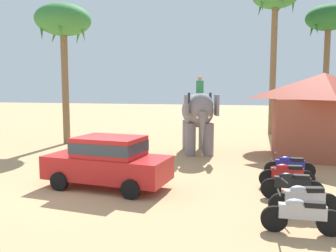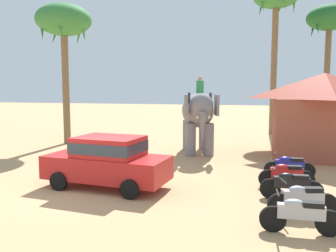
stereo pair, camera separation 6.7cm
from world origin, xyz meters
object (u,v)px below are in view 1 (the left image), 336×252
elephant_with_mahout (198,114)px  palm_tree_left_of_road (275,2)px  motorcycle_second_in_row (304,198)px  motorcycle_fourth_in_row (287,174)px  palm_tree_near_hut (328,22)px  motorcycle_nearest_camera (302,214)px  palm_tree_behind_elephant (63,24)px  roadside_hut (323,113)px  car_sedan_foreground (108,160)px  motorcycle_far_in_row (290,166)px  motorcycle_mid_row (292,184)px

elephant_with_mahout → palm_tree_left_of_road: (3.93, 8.82, 7.33)m
motorcycle_second_in_row → motorcycle_fourth_in_row: 2.54m
palm_tree_near_hut → motorcycle_nearest_camera: bearing=-101.1°
palm_tree_behind_elephant → roadside_hut: (14.02, -0.81, -4.87)m
car_sedan_foreground → palm_tree_near_hut: (9.56, 17.19, 7.11)m
car_sedan_foreground → motorcycle_far_in_row: size_ratio=2.36×
motorcycle_mid_row → motorcycle_fourth_in_row: same height
roadside_hut → car_sedan_foreground: bearing=-137.2°
motorcycle_fourth_in_row → motorcycle_far_in_row: bearing=81.5°
motorcycle_fourth_in_row → motorcycle_far_in_row: same height
motorcycle_second_in_row → palm_tree_near_hut: size_ratio=0.19×
car_sedan_foreground → palm_tree_behind_elephant: size_ratio=0.52×
motorcycle_second_in_row → motorcycle_mid_row: 1.33m
roadside_hut → motorcycle_second_in_row: bearing=-102.3°
motorcycle_mid_row → palm_tree_near_hut: palm_tree_near_hut is taller
motorcycle_second_in_row → motorcycle_fourth_in_row: same height
car_sedan_foreground → palm_tree_behind_elephant: (-6.29, 7.96, 6.07)m
elephant_with_mahout → motorcycle_second_in_row: elephant_with_mahout is taller
elephant_with_mahout → palm_tree_near_hut: palm_tree_near_hut is taller
elephant_with_mahout → motorcycle_fourth_in_row: 6.82m
motorcycle_second_in_row → motorcycle_far_in_row: same height
palm_tree_left_of_road → motorcycle_nearest_camera: bearing=-90.1°
motorcycle_second_in_row → motorcycle_mid_row: same height
motorcycle_nearest_camera → palm_tree_near_hut: 21.26m
motorcycle_fourth_in_row → roadside_hut: bearing=70.7°
motorcycle_fourth_in_row → palm_tree_near_hut: (3.84, 15.79, 7.57)m
car_sedan_foreground → palm_tree_near_hut: palm_tree_near_hut is taller
motorcycle_second_in_row → motorcycle_far_in_row: 3.89m
motorcycle_mid_row → palm_tree_left_of_road: bearing=89.9°
motorcycle_mid_row → roadside_hut: bearing=74.2°
motorcycle_second_in_row → palm_tree_near_hut: palm_tree_near_hut is taller
elephant_with_mahout → palm_tree_behind_elephant: size_ratio=0.49×
elephant_with_mahout → palm_tree_behind_elephant: bearing=171.9°
palm_tree_behind_elephant → palm_tree_left_of_road: bearing=32.4°
elephant_with_mahout → palm_tree_behind_elephant: palm_tree_behind_elephant is taller
palm_tree_behind_elephant → motorcycle_second_in_row: bearing=-36.7°
roadside_hut → motorcycle_mid_row: bearing=-105.8°
car_sedan_foreground → motorcycle_far_in_row: bearing=24.9°
palm_tree_left_of_road → roadside_hut: size_ratio=2.13×
motorcycle_far_in_row → motorcycle_nearest_camera: bearing=-92.0°
motorcycle_second_in_row → palm_tree_near_hut: 20.16m
motorcycle_far_in_row → palm_tree_near_hut: size_ratio=0.19×
motorcycle_far_in_row → roadside_hut: size_ratio=0.36×
motorcycle_second_in_row → motorcycle_mid_row: size_ratio=0.98×
motorcycle_second_in_row → palm_tree_left_of_road: bearing=90.5°
palm_tree_behind_elephant → roadside_hut: bearing=-3.3°
car_sedan_foreground → motorcycle_second_in_row: size_ratio=2.39×
motorcycle_far_in_row → motorcycle_fourth_in_row: bearing=-98.5°
motorcycle_far_in_row → palm_tree_behind_elephant: (-12.21, 5.21, 6.53)m
elephant_with_mahout → motorcycle_nearest_camera: 10.02m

